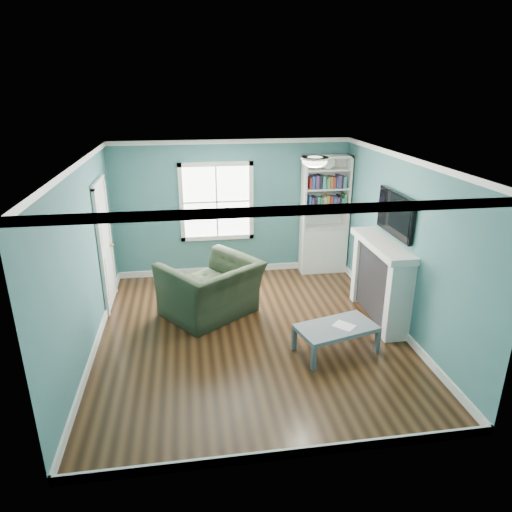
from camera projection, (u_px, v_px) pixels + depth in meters
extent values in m
plane|color=black|center=(251.00, 334.00, 6.87)|extent=(5.00, 5.00, 0.00)
plane|color=#386A6E|center=(232.00, 209.00, 8.73)|extent=(4.50, 0.00, 4.50)
plane|color=#386A6E|center=(289.00, 347.00, 4.10)|extent=(4.50, 0.00, 4.50)
plane|color=#386A6E|center=(84.00, 262.00, 6.10)|extent=(0.00, 5.00, 5.00)
plane|color=#386A6E|center=(401.00, 245.00, 6.73)|extent=(0.00, 5.00, 5.00)
plane|color=white|center=(250.00, 160.00, 5.96)|extent=(5.00, 5.00, 0.00)
cube|color=white|center=(234.00, 269.00, 9.15)|extent=(4.50, 0.03, 0.12)
cube|color=white|center=(286.00, 454.00, 4.55)|extent=(4.50, 0.03, 0.12)
cube|color=white|center=(97.00, 342.00, 6.53)|extent=(0.03, 5.00, 0.12)
cube|color=white|center=(392.00, 320.00, 7.16)|extent=(0.03, 5.00, 0.12)
cube|color=white|center=(231.00, 142.00, 8.27)|extent=(4.50, 0.04, 0.08)
cube|color=white|center=(293.00, 211.00, 3.68)|extent=(4.50, 0.04, 0.08)
cube|color=white|center=(73.00, 167.00, 5.66)|extent=(0.04, 5.00, 0.08)
cube|color=white|center=(410.00, 159.00, 6.29)|extent=(0.04, 5.00, 0.08)
cube|color=white|center=(217.00, 202.00, 8.63)|extent=(1.24, 0.01, 1.34)
cube|color=white|center=(181.00, 203.00, 8.52)|extent=(0.08, 0.06, 1.50)
cube|color=white|center=(251.00, 201.00, 8.71)|extent=(0.08, 0.06, 1.50)
cube|color=white|center=(218.00, 238.00, 8.87)|extent=(1.40, 0.06, 0.08)
cube|color=white|center=(216.00, 164.00, 8.37)|extent=(1.40, 0.06, 0.08)
cube|color=white|center=(217.00, 202.00, 8.62)|extent=(1.24, 0.03, 0.03)
cube|color=white|center=(217.00, 202.00, 8.62)|extent=(0.03, 0.03, 1.34)
cube|color=silver|center=(323.00, 249.00, 9.09)|extent=(0.90, 0.35, 0.90)
cube|color=silver|center=(304.00, 193.00, 8.62)|extent=(0.04, 0.35, 1.40)
cube|color=silver|center=(347.00, 192.00, 8.75)|extent=(0.04, 0.35, 1.40)
cube|color=silver|center=(323.00, 191.00, 8.84)|extent=(0.90, 0.02, 1.40)
cube|color=silver|center=(328.00, 156.00, 8.45)|extent=(0.90, 0.35, 0.04)
cube|color=silver|center=(324.00, 227.00, 8.92)|extent=(0.84, 0.33, 0.03)
cube|color=silver|center=(325.00, 208.00, 8.79)|extent=(0.84, 0.33, 0.03)
cube|color=silver|center=(326.00, 188.00, 8.66)|extent=(0.84, 0.33, 0.03)
cube|color=silver|center=(327.00, 169.00, 8.53)|extent=(0.84, 0.33, 0.03)
cube|color=#264C8C|center=(325.00, 202.00, 8.73)|extent=(0.70, 0.25, 0.22)
cube|color=#593366|center=(327.00, 182.00, 8.60)|extent=(0.70, 0.25, 0.22)
cylinder|color=beige|center=(328.00, 162.00, 8.43)|extent=(0.26, 0.06, 0.26)
cube|color=black|center=(381.00, 284.00, 7.14)|extent=(0.30, 1.20, 1.10)
cube|color=black|center=(379.00, 295.00, 7.21)|extent=(0.22, 0.65, 0.70)
cube|color=silver|center=(399.00, 303.00, 6.52)|extent=(0.36, 0.16, 1.20)
cube|color=silver|center=(364.00, 268.00, 7.76)|extent=(0.36, 0.16, 1.20)
cube|color=silver|center=(383.00, 245.00, 6.91)|extent=(0.44, 1.58, 0.10)
cube|color=black|center=(395.00, 214.00, 6.76)|extent=(0.06, 1.10, 0.65)
cube|color=silver|center=(105.00, 247.00, 7.49)|extent=(0.04, 0.80, 2.05)
cube|color=white|center=(101.00, 256.00, 7.08)|extent=(0.05, 0.08, 2.13)
cube|color=white|center=(110.00, 238.00, 7.91)|extent=(0.05, 0.08, 2.13)
cube|color=white|center=(98.00, 182.00, 7.12)|extent=(0.05, 0.98, 0.08)
sphere|color=#BF8C3F|center=(112.00, 245.00, 7.81)|extent=(0.07, 0.07, 0.07)
ellipsoid|color=white|center=(315.00, 162.00, 6.20)|extent=(0.34, 0.34, 0.15)
cylinder|color=white|center=(315.00, 158.00, 6.19)|extent=(0.38, 0.38, 0.03)
cube|color=white|center=(153.00, 217.00, 8.54)|extent=(0.08, 0.01, 0.12)
imported|color=black|center=(211.00, 280.00, 7.26)|extent=(1.66, 1.55, 1.21)
cube|color=#535A64|center=(314.00, 358.00, 5.95)|extent=(0.07, 0.07, 0.34)
cube|color=#535A64|center=(377.00, 342.00, 6.34)|extent=(0.07, 0.07, 0.34)
cube|color=#535A64|center=(294.00, 339.00, 6.41)|extent=(0.07, 0.07, 0.34)
cube|color=#535A64|center=(355.00, 325.00, 6.80)|extent=(0.07, 0.07, 0.34)
cube|color=slate|center=(336.00, 328.00, 6.30)|extent=(1.20, 0.86, 0.06)
cube|color=white|center=(344.00, 326.00, 6.30)|extent=(0.35, 0.35, 0.00)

